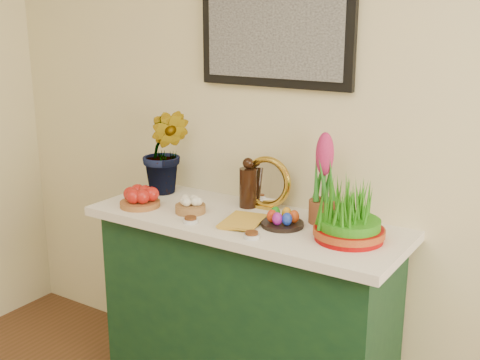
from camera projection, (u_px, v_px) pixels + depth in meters
name	position (u px, v px, depth m)	size (l,w,h in m)	color
sideboard	(246.00, 315.00, 2.72)	(1.30, 0.45, 0.85)	#153B1C
tablecloth	(246.00, 222.00, 2.60)	(1.40, 0.55, 0.04)	white
hyacinth_green	(165.00, 138.00, 2.88)	(0.28, 0.24, 0.55)	#297D23
apple_bowl	(140.00, 198.00, 2.74)	(0.24, 0.24, 0.09)	#975B2D
garlic_basket	(190.00, 206.00, 2.65)	(0.15, 0.15, 0.08)	#A26F41
vinegar_cruet	(248.00, 185.00, 2.71)	(0.08, 0.08, 0.23)	black
mirror	(266.00, 183.00, 2.70)	(0.24, 0.08, 0.24)	gold
book	(226.00, 218.00, 2.54)	(0.14, 0.21, 0.03)	gold
spice_dish_left	(191.00, 220.00, 2.53)	(0.06, 0.06, 0.03)	silver
spice_dish_right	(252.00, 235.00, 2.35)	(0.06, 0.06, 0.03)	silver
egg_plate	(282.00, 220.00, 2.48)	(0.22, 0.22, 0.07)	black
hyacinth_pink	(324.00, 183.00, 2.49)	(0.12, 0.12, 0.39)	brown
wheatgrass_sabzeh	(350.00, 215.00, 2.31)	(0.28, 0.28, 0.23)	#960405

